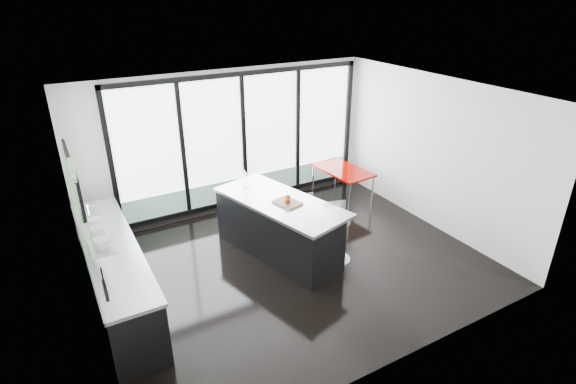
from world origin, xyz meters
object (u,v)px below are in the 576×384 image
island (278,227)px  red_table (342,184)px  bar_stool_far (309,221)px  bar_stool_near (336,240)px

island → red_table: size_ratio=1.98×
bar_stool_far → red_table: bearing=37.7°
bar_stool_near → island: bearing=152.0°
bar_stool_near → red_table: bearing=67.1°
island → bar_stool_near: size_ratio=3.27×
bar_stool_far → red_table: (1.46, 0.99, 0.04)m
island → red_table: bearing=28.5°
bar_stool_near → bar_stool_far: bearing=104.2°
bar_stool_near → red_table: size_ratio=0.61×
red_table → island: bearing=-151.5°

